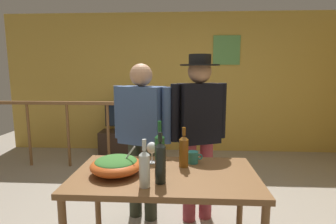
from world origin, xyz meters
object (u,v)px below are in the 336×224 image
object	(u,v)px
framed_picture	(227,50)
wine_bottle_amber	(184,150)
serving_table	(165,184)
wine_bottle_clear	(145,168)
wine_glass	(152,149)
person_standing_right	(199,124)
mug_teal	(193,157)
tv_console	(125,143)
person_standing_left	(142,129)
stair_railing	(120,124)
salad_bowl	(116,165)
wine_bottle_dark	(160,162)
flat_screen_tv	(124,116)
wine_bottle_green	(160,151)

from	to	relation	value
framed_picture	wine_bottle_amber	distance (m)	3.23
serving_table	wine_bottle_clear	size ratio (longest dim) A/B	4.25
framed_picture	wine_glass	bearing A→B (deg)	-109.31
framed_picture	person_standing_right	distance (m)	2.61
wine_bottle_amber	mug_teal	size ratio (longest dim) A/B	2.57
tv_console	person_standing_left	xyz separation A→B (m)	(0.64, -2.09, 0.73)
stair_railing	mug_teal	size ratio (longest dim) A/B	27.38
salad_bowl	wine_bottle_dark	size ratio (longest dim) A/B	1.07
wine_glass	person_standing_right	world-z (taller)	person_standing_right
framed_picture	stair_railing	bearing A→B (deg)	-151.23
serving_table	wine_bottle_dark	world-z (taller)	wine_bottle_dark
tv_console	wine_glass	bearing A→B (deg)	-73.05
wine_glass	wine_bottle_dark	distance (m)	0.39
tv_console	wine_bottle_dark	xyz separation A→B (m)	(0.90, -3.00, 0.72)
salad_bowl	stair_railing	bearing A→B (deg)	102.68
salad_bowl	person_standing_left	distance (m)	0.78
salad_bowl	person_standing_right	xyz separation A→B (m)	(0.63, 0.78, 0.14)
serving_table	salad_bowl	distance (m)	0.38
framed_picture	flat_screen_tv	size ratio (longest dim) A/B	0.76
stair_railing	flat_screen_tv	bearing A→B (deg)	96.82
salad_bowl	wine_bottle_green	bearing A→B (deg)	16.74
stair_railing	wine_glass	distance (m)	2.10
mug_teal	salad_bowl	bearing A→B (deg)	-155.57
tv_console	wine_bottle_green	world-z (taller)	wine_bottle_green
tv_console	flat_screen_tv	bearing A→B (deg)	-90.00
stair_railing	framed_picture	bearing A→B (deg)	28.77
framed_picture	flat_screen_tv	xyz separation A→B (m)	(-1.82, -0.32, -1.16)
tv_console	person_standing_right	xyz separation A→B (m)	(1.20, -2.09, 0.78)
salad_bowl	wine_bottle_amber	world-z (taller)	wine_bottle_amber
stair_railing	wine_bottle_dark	distance (m)	2.49
stair_railing	wine_glass	bearing A→B (deg)	-69.70
wine_bottle_dark	wine_bottle_clear	size ratio (longest dim) A/B	1.10
wine_bottle_dark	wine_bottle_green	distance (m)	0.23
salad_bowl	wine_bottle_green	distance (m)	0.33
person_standing_left	serving_table	bearing A→B (deg)	131.13
tv_console	person_standing_left	size ratio (longest dim) A/B	0.57
flat_screen_tv	salad_bowl	size ratio (longest dim) A/B	1.86
stair_railing	wine_bottle_amber	xyz separation A→B (m)	(0.98, -2.03, 0.22)
wine_bottle_amber	salad_bowl	bearing A→B (deg)	-160.45
wine_bottle_green	wine_glass	bearing A→B (deg)	116.61
flat_screen_tv	wine_glass	world-z (taller)	wine_glass
serving_table	wine_bottle_green	distance (m)	0.24
mug_teal	person_standing_left	bearing A→B (deg)	133.14
wine_bottle_green	wine_bottle_clear	world-z (taller)	wine_bottle_green
serving_table	salad_bowl	bearing A→B (deg)	-174.60
serving_table	person_standing_left	bearing A→B (deg)	110.71
salad_bowl	person_standing_left	bearing A→B (deg)	85.04
wine_bottle_clear	tv_console	bearing A→B (deg)	104.70
flat_screen_tv	salad_bowl	xyz separation A→B (m)	(0.57, -2.84, 0.13)
flat_screen_tv	stair_railing	bearing A→B (deg)	-83.18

